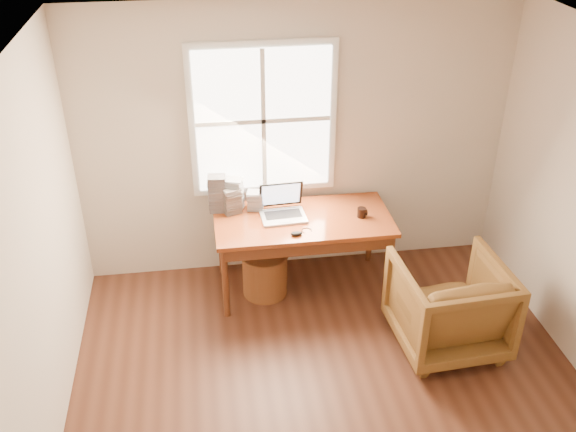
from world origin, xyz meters
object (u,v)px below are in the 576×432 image
object	(u,v)px
laptop	(283,203)
coffee_mug	(362,213)
desk	(303,220)
wicker_stool	(265,274)
cd_stack_a	(234,194)
armchair	(449,305)

from	to	relation	value
laptop	coffee_mug	distance (m)	0.71
desk	wicker_stool	xyz separation A→B (m)	(-0.36, -0.05, -0.52)
laptop	cd_stack_a	distance (m)	0.49
armchair	cd_stack_a	size ratio (longest dim) A/B	2.79
wicker_stool	laptop	size ratio (longest dim) A/B	0.95
armchair	coffee_mug	xyz separation A→B (m)	(-0.53, 0.92, 0.40)
coffee_mug	armchair	bearing A→B (deg)	-45.06
cd_stack_a	armchair	bearing A→B (deg)	-36.72
desk	armchair	xyz separation A→B (m)	(1.06, -0.97, -0.33)
wicker_stool	coffee_mug	bearing A→B (deg)	-0.27
armchair	coffee_mug	distance (m)	1.13
armchair	coffee_mug	bearing A→B (deg)	-63.43
desk	coffee_mug	size ratio (longest dim) A/B	17.93
armchair	laptop	world-z (taller)	laptop
cd_stack_a	desk	bearing A→B (deg)	-23.78
laptop	coffee_mug	xyz separation A→B (m)	(0.70, -0.08, -0.11)
armchair	cd_stack_a	world-z (taller)	cd_stack_a
desk	armchair	size ratio (longest dim) A/B	1.83
desk	wicker_stool	world-z (taller)	desk
coffee_mug	cd_stack_a	world-z (taller)	cd_stack_a
desk	laptop	bearing A→B (deg)	171.57
wicker_stool	laptop	bearing A→B (deg)	21.95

